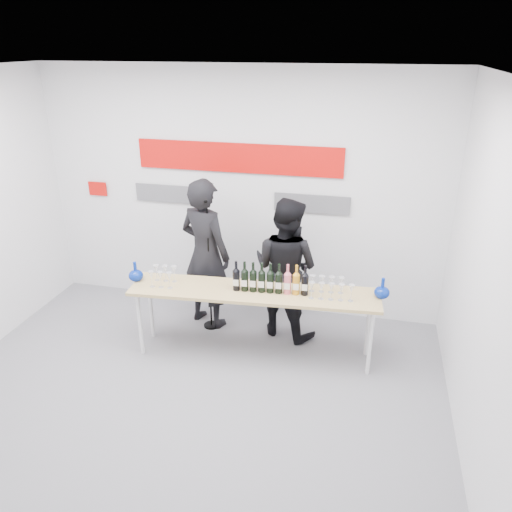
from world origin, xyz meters
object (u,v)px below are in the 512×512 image
Objects in this scene: presenter_right at (285,268)px; tasting_table at (254,296)px; mic_stand at (210,290)px; presenter_left at (206,254)px.

tasting_table is at bearing 86.96° from presenter_right.
presenter_right is 0.95m from mic_stand.
presenter_left is (-0.72, 0.55, 0.18)m from tasting_table.
presenter_left is at bearing 137.86° from tasting_table.
presenter_right reaches higher than mic_stand.
presenter_left reaches higher than presenter_right.
mic_stand is (0.07, -0.10, -0.42)m from presenter_left.
mic_stand is (-0.65, 0.45, -0.24)m from tasting_table.
presenter_left reaches higher than mic_stand.
presenter_right is 1.02× the size of mic_stand.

